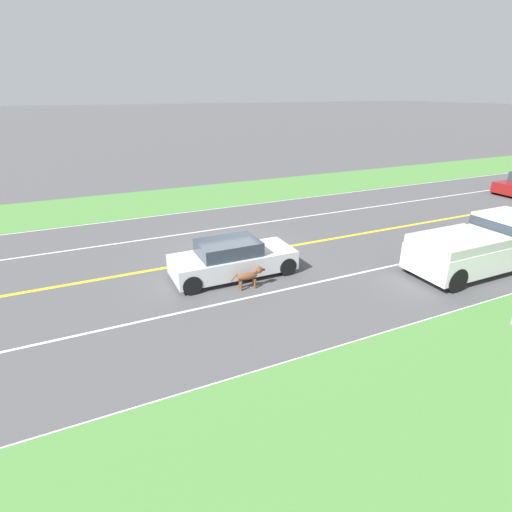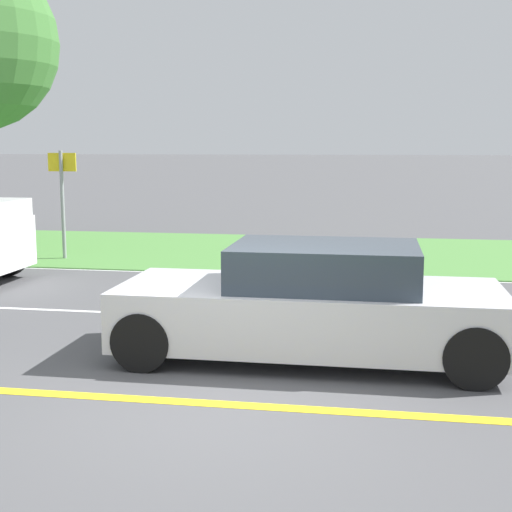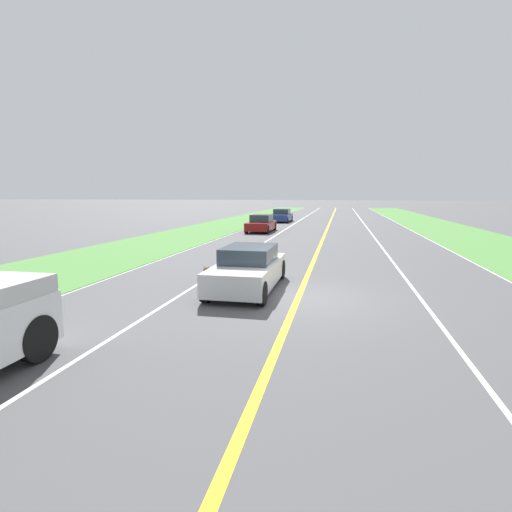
{
  "view_description": "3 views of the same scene",
  "coord_description": "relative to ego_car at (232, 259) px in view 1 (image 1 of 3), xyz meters",
  "views": [
    {
      "loc": [
        14.04,
        -5.56,
        6.26
      ],
      "look_at": [
        2.5,
        -0.2,
        0.97
      ],
      "focal_mm": 28.0,
      "sensor_mm": 36.0,
      "label": 1
    },
    {
      "loc": [
        -6.47,
        -1.47,
        2.48
      ],
      "look_at": [
        1.96,
        -0.05,
        1.16
      ],
      "focal_mm": 50.0,
      "sensor_mm": 36.0,
      "label": 2
    },
    {
      "loc": [
        -1.16,
        11.41,
        3.01
      ],
      "look_at": [
        1.48,
        -0.97,
        1.04
      ],
      "focal_mm": 28.0,
      "sensor_mm": 36.0,
      "label": 3
    }
  ],
  "objects": [
    {
      "name": "dog",
      "position": [
        1.2,
        0.18,
        -0.17
      ],
      "size": [
        0.29,
        1.26,
        0.77
      ],
      "rotation": [
        0.0,
        0.0,
        -0.06
      ],
      "color": "brown",
      "rests_on": "ground"
    },
    {
      "name": "lane_edge_line_right",
      "position": [
        5.31,
        0.77,
        -0.64
      ],
      "size": [
        0.14,
        160.0,
        0.01
      ],
      "primitive_type": "cube",
      "color": "white",
      "rests_on": "ground"
    },
    {
      "name": "grass_verge_left",
      "position": [
        -11.69,
        0.77,
        -0.63
      ],
      "size": [
        6.0,
        160.0,
        0.03
      ],
      "primitive_type": "cube",
      "color": "#4C843D",
      "rests_on": "ground"
    },
    {
      "name": "lane_dash_oncoming",
      "position": [
        -5.19,
        0.77,
        -0.64
      ],
      "size": [
        0.1,
        160.0,
        0.01
      ],
      "primitive_type": "cube",
      "color": "white",
      "rests_on": "ground"
    },
    {
      "name": "lane_edge_line_left",
      "position": [
        -8.69,
        0.77,
        -0.64
      ],
      "size": [
        0.14,
        160.0,
        0.01
      ],
      "primitive_type": "cube",
      "color": "white",
      "rests_on": "ground"
    },
    {
      "name": "centre_divider_line",
      "position": [
        -1.69,
        0.77,
        -0.64
      ],
      "size": [
        0.18,
        160.0,
        0.01
      ],
      "primitive_type": "cube",
      "color": "yellow",
      "rests_on": "ground"
    },
    {
      "name": "lane_dash_same_dir",
      "position": [
        1.81,
        0.77,
        -0.64
      ],
      "size": [
        0.1,
        160.0,
        0.01
      ],
      "primitive_type": "cube",
      "color": "white",
      "rests_on": "ground"
    },
    {
      "name": "grass_verge_right",
      "position": [
        8.31,
        0.77,
        -0.63
      ],
      "size": [
        6.0,
        160.0,
        0.03
      ],
      "primitive_type": "cube",
      "color": "#4C843D",
      "rests_on": "ground"
    },
    {
      "name": "pickup_truck",
      "position": [
        3.4,
        8.57,
        0.36
      ],
      "size": [
        2.1,
        5.28,
        1.99
      ],
      "color": "silver",
      "rests_on": "ground"
    },
    {
      "name": "ego_car",
      "position": [
        0.0,
        0.0,
        0.0
      ],
      "size": [
        1.81,
        4.45,
        1.36
      ],
      "color": "silver",
      "rests_on": "ground"
    },
    {
      "name": "ground_plane",
      "position": [
        -1.69,
        0.77,
        -0.64
      ],
      "size": [
        400.0,
        400.0,
        0.0
      ],
      "primitive_type": "plane",
      "color": "#4C4C4F"
    }
  ]
}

